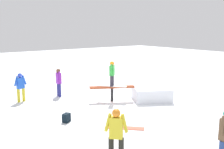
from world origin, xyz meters
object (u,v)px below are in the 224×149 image
(rail_feature, at_px, (112,89))
(loose_snowboard_white, at_px, (84,86))
(main_rider_on_rail, at_px, (112,74))
(bystander_blue, at_px, (21,86))
(bystander_yellow, at_px, (116,133))
(loose_snowboard_coral, at_px, (125,128))
(bystander_purple, at_px, (59,81))
(backpack_on_snow, at_px, (66,118))

(rail_feature, relative_size, loose_snowboard_white, 1.39)
(main_rider_on_rail, distance_m, bystander_blue, 4.57)
(loose_snowboard_white, bearing_deg, bystander_yellow, -58.49)
(bystander_yellow, bearing_deg, loose_snowboard_coral, 90.53)
(rail_feature, relative_size, bystander_purple, 1.38)
(loose_snowboard_coral, bearing_deg, rail_feature, -74.12)
(bystander_yellow, bearing_deg, backpack_on_snow, 130.53)
(main_rider_on_rail, xyz_separation_m, loose_snowboard_coral, (1.69, 3.04, -1.36))
(backpack_on_snow, bearing_deg, loose_snowboard_coral, 98.92)
(rail_feature, distance_m, bystander_blue, 4.54)
(bystander_purple, bearing_deg, bystander_yellow, 175.74)
(rail_feature, height_order, backpack_on_snow, rail_feature)
(main_rider_on_rail, bearing_deg, bystander_yellow, 102.80)
(main_rider_on_rail, relative_size, loose_snowboard_white, 0.86)
(rail_feature, bearing_deg, main_rider_on_rail, 0.00)
(bystander_yellow, height_order, bystander_blue, bystander_yellow)
(main_rider_on_rail, relative_size, bystander_purple, 0.85)
(loose_snowboard_white, distance_m, backpack_on_snow, 6.16)
(bystander_purple, bearing_deg, bystander_blue, 93.14)
(bystander_blue, relative_size, loose_snowboard_white, 0.97)
(bystander_yellow, distance_m, bystander_purple, 7.44)
(bystander_blue, xyz_separation_m, loose_snowboard_coral, (-1.98, 5.70, -0.80))
(backpack_on_snow, bearing_deg, bystander_purple, -139.78)
(bystander_purple, relative_size, loose_snowboard_coral, 1.04)
(rail_feature, xyz_separation_m, bystander_purple, (1.73, -2.45, 0.20))
(main_rider_on_rail, height_order, loose_snowboard_coral, main_rider_on_rail)
(bystander_purple, distance_m, loose_snowboard_coral, 5.56)
(main_rider_on_rail, relative_size, bystander_blue, 0.89)
(rail_feature, distance_m, main_rider_on_rail, 0.73)
(bystander_yellow, relative_size, backpack_on_snow, 4.54)
(bystander_yellow, distance_m, loose_snowboard_coral, 2.60)
(loose_snowboard_white, relative_size, loose_snowboard_coral, 1.03)
(bystander_blue, height_order, loose_snowboard_white, bystander_blue)
(bystander_blue, distance_m, loose_snowboard_coral, 6.08)
(rail_feature, relative_size, loose_snowboard_coral, 1.44)
(loose_snowboard_white, xyz_separation_m, loose_snowboard_coral, (2.25, 6.78, 0.00))
(rail_feature, height_order, bystander_purple, bystander_purple)
(loose_snowboard_coral, bearing_deg, backpack_on_snow, -7.15)
(loose_snowboard_white, height_order, backpack_on_snow, backpack_on_snow)
(rail_feature, distance_m, bystander_purple, 3.01)
(main_rider_on_rail, distance_m, loose_snowboard_coral, 3.74)
(bystander_purple, xyz_separation_m, loose_snowboard_coral, (-0.03, 5.50, -0.83))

